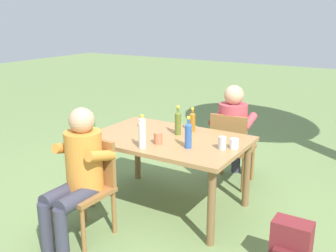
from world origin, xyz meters
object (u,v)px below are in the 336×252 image
object	(u,v)px
chair_near_left	(88,183)
backpack_by_near_side	(90,155)
dining_table	(168,146)
person_in_plaid_shirt	(235,129)
person_in_white_shirt	(78,169)
bottle_green	(92,125)
bottle_amber	(192,121)
bottle_clear	(142,134)
cup_glass	(234,144)
bottle_olive	(178,122)
cup_white	(142,123)
bottle_blue	(188,134)
cup_steel	(222,143)
cup_terracotta	(158,138)
backpack_by_far_side	(291,247)
chair_far_right	(231,146)

from	to	relation	value
chair_near_left	backpack_by_near_side	size ratio (longest dim) A/B	2.28
dining_table	person_in_plaid_shirt	bearing A→B (deg)	69.25
chair_near_left	person_in_plaid_shirt	distance (m)	1.85
person_in_white_shirt	chair_near_left	bearing A→B (deg)	87.90
person_in_white_shirt	backpack_by_near_side	xyz separation A→B (m)	(-1.04, 1.26, -0.47)
person_in_plaid_shirt	bottle_green	distance (m)	1.63
bottle_amber	bottle_clear	distance (m)	0.73
bottle_amber	cup_glass	world-z (taller)	bottle_amber
person_in_plaid_shirt	bottle_green	bearing A→B (deg)	-130.37
bottle_olive	cup_white	size ratio (longest dim) A/B	3.49
bottle_clear	backpack_by_near_side	world-z (taller)	bottle_clear
cup_glass	chair_near_left	bearing A→B (deg)	-140.73
bottle_olive	cup_glass	size ratio (longest dim) A/B	3.26
person_in_plaid_shirt	bottle_blue	bearing A→B (deg)	-91.41
bottle_clear	person_in_white_shirt	bearing A→B (deg)	-120.77
bottle_amber	cup_steel	xyz separation A→B (m)	(0.50, -0.36, -0.05)
bottle_amber	cup_terracotta	size ratio (longest dim) A/B	2.31
dining_table	chair_near_left	world-z (taller)	chair_near_left
cup_steel	backpack_by_far_side	bearing A→B (deg)	-26.32
cup_terracotta	cup_glass	world-z (taller)	cup_terracotta
bottle_olive	backpack_by_far_side	distance (m)	1.59
bottle_amber	cup_steel	distance (m)	0.62
bottle_green	cup_glass	xyz separation A→B (m)	(1.39, 0.36, -0.05)
bottle_green	bottle_clear	world-z (taller)	bottle_clear
bottle_green	cup_glass	distance (m)	1.43
bottle_clear	backpack_by_near_side	xyz separation A→B (m)	(-1.35, 0.74, -0.70)
chair_near_left	bottle_amber	world-z (taller)	bottle_amber
chair_near_left	cup_white	size ratio (longest dim) A/B	10.09
bottle_blue	backpack_by_far_side	size ratio (longest dim) A/B	0.72
bottle_clear	backpack_by_near_side	size ratio (longest dim) A/B	0.83
bottle_clear	bottle_blue	world-z (taller)	bottle_clear
cup_steel	bottle_clear	bearing A→B (deg)	-150.80
cup_white	chair_near_left	bearing A→B (deg)	-83.99
bottle_clear	bottle_olive	size ratio (longest dim) A/B	1.05
bottle_blue	cup_steel	world-z (taller)	bottle_blue
chair_far_right	bottle_blue	distance (m)	1.04
dining_table	cup_terracotta	bearing A→B (deg)	-84.96
bottle_blue	bottle_amber	bearing A→B (deg)	114.07
chair_far_right	cup_terracotta	bearing A→B (deg)	-108.19
dining_table	cup_white	xyz separation A→B (m)	(-0.45, 0.19, 0.13)
cup_glass	person_in_white_shirt	bearing A→B (deg)	-137.37
dining_table	bottle_green	size ratio (longest dim) A/B	6.64
chair_far_right	cup_white	world-z (taller)	chair_far_right
bottle_blue	cup_white	xyz separation A→B (m)	(-0.76, 0.36, -0.09)
dining_table	bottle_amber	xyz separation A→B (m)	(0.10, 0.33, 0.20)
person_in_white_shirt	cup_white	size ratio (longest dim) A/B	13.68
bottle_green	person_in_plaid_shirt	bearing A→B (deg)	49.63
bottle_clear	cup_terracotta	size ratio (longest dim) A/B	2.91
bottle_amber	bottle_blue	distance (m)	0.54
chair_far_right	backpack_by_far_side	world-z (taller)	chair_far_right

